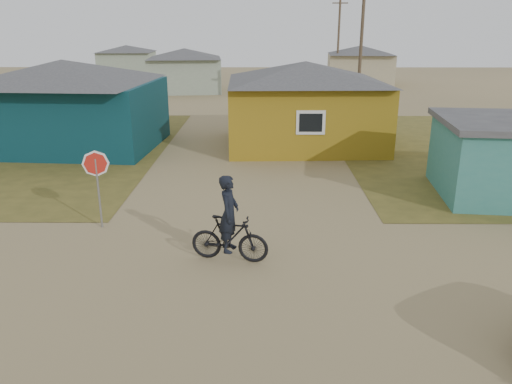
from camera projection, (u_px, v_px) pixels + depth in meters
ground at (240, 294)px, 10.68m from camera, size 120.00×120.00×0.00m
house_teal at (66, 103)px, 22.89m from camera, size 8.93×7.08×4.00m
house_yellow at (305, 103)px, 23.29m from camera, size 7.72×6.76×3.90m
house_pale_west at (185, 69)px, 42.36m from camera, size 7.04×6.15×3.60m
house_beige_east at (360, 64)px, 47.91m from camera, size 6.95×6.05×3.60m
house_pale_north at (127, 61)px, 53.84m from camera, size 6.28×5.81×3.40m
utility_pole_near at (361, 48)px, 30.16m from camera, size 1.40×0.20×8.00m
utility_pole_far at (338, 40)px, 45.31m from camera, size 1.40×0.20×8.00m
stop_sign at (96, 171)px, 13.67m from camera, size 0.73×0.16×2.24m
cyclist at (229, 230)px, 11.97m from camera, size 1.98×0.91×2.16m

